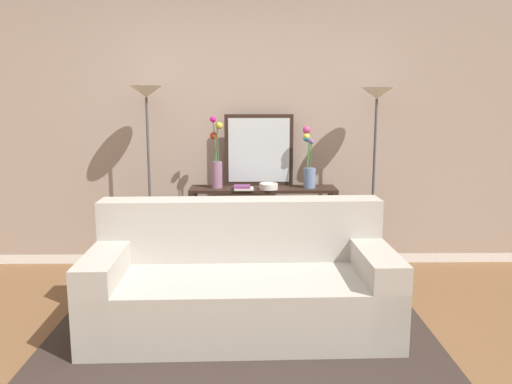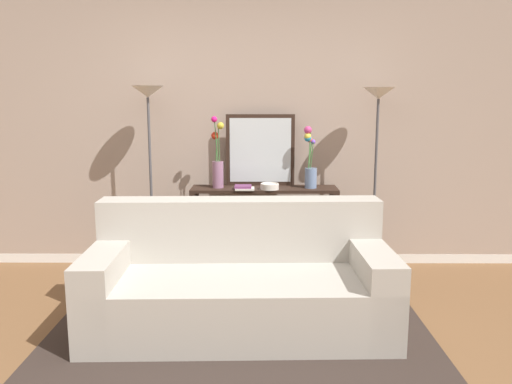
# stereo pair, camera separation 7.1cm
# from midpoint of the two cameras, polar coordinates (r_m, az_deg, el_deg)

# --- Properties ---
(ground_plane) EXTENTS (16.00, 16.00, 0.02)m
(ground_plane) POSITION_cam_midpoint_polar(r_m,az_deg,el_deg) (3.26, -5.16, -19.74)
(ground_plane) COLOR brown
(back_wall) EXTENTS (12.00, 0.15, 2.61)m
(back_wall) POSITION_cam_midpoint_polar(r_m,az_deg,el_deg) (5.09, -3.45, 6.57)
(back_wall) COLOR white
(back_wall) RESTS_ON ground
(area_rug) EXTENTS (2.66, 1.75, 0.01)m
(area_rug) POSITION_cam_midpoint_polar(r_m,az_deg,el_deg) (3.73, -2.17, -15.39)
(area_rug) COLOR #332823
(area_rug) RESTS_ON ground
(couch) EXTENTS (2.12, 1.01, 0.88)m
(couch) POSITION_cam_midpoint_polar(r_m,az_deg,el_deg) (3.77, -2.16, -10.15)
(couch) COLOR #ADA89E
(couch) RESTS_ON ground
(console_table) EXTENTS (1.35, 0.33, 0.81)m
(console_table) POSITION_cam_midpoint_polar(r_m,az_deg,el_deg) (4.86, 0.35, -2.46)
(console_table) COLOR black
(console_table) RESTS_ON ground
(floor_lamp_left) EXTENTS (0.28, 0.28, 1.73)m
(floor_lamp_left) POSITION_cam_midpoint_polar(r_m,az_deg,el_deg) (4.77, -12.25, 6.88)
(floor_lamp_left) COLOR #4C4C51
(floor_lamp_left) RESTS_ON ground
(floor_lamp_right) EXTENTS (0.28, 0.28, 1.72)m
(floor_lamp_right) POSITION_cam_midpoint_polar(r_m,az_deg,el_deg) (4.80, 12.57, 6.76)
(floor_lamp_right) COLOR #4C4C51
(floor_lamp_right) RESTS_ON ground
(wall_mirror) EXTENTS (0.64, 0.02, 0.67)m
(wall_mirror) POSITION_cam_midpoint_polar(r_m,az_deg,el_deg) (4.90, -0.10, 4.62)
(wall_mirror) COLOR black
(wall_mirror) RESTS_ON console_table
(vase_tall_flowers) EXTENTS (0.12, 0.11, 0.66)m
(vase_tall_flowers) POSITION_cam_midpoint_polar(r_m,az_deg,el_deg) (4.78, -4.80, 3.09)
(vase_tall_flowers) COLOR gray
(vase_tall_flowers) RESTS_ON console_table
(vase_short_flowers) EXTENTS (0.12, 0.12, 0.57)m
(vase_short_flowers) POSITION_cam_midpoint_polar(r_m,az_deg,el_deg) (4.79, 5.38, 3.16)
(vase_short_flowers) COLOR #6B84AD
(vase_short_flowers) RESTS_ON console_table
(fruit_bowl) EXTENTS (0.17, 0.17, 0.06)m
(fruit_bowl) POSITION_cam_midpoint_polar(r_m,az_deg,el_deg) (4.71, 0.96, 0.64)
(fruit_bowl) COLOR silver
(fruit_bowl) RESTS_ON console_table
(book_stack) EXTENTS (0.18, 0.17, 0.03)m
(book_stack) POSITION_cam_midpoint_polar(r_m,az_deg,el_deg) (4.70, -1.89, 0.48)
(book_stack) COLOR silver
(book_stack) RESTS_ON console_table
(book_row_under_console) EXTENTS (0.37, 0.18, 0.13)m
(book_row_under_console) POSITION_cam_midpoint_polar(r_m,az_deg,el_deg) (5.00, -3.84, -8.10)
(book_row_under_console) COLOR #2D2D33
(book_row_under_console) RESTS_ON ground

